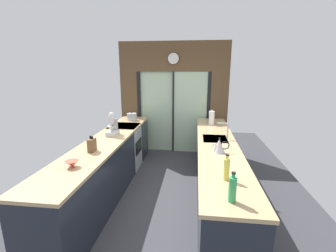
{
  "coord_description": "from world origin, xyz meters",
  "views": [
    {
      "loc": [
        0.55,
        -3.24,
        2.05
      ],
      "look_at": [
        0.08,
        0.67,
        1.08
      ],
      "focal_mm": 24.62,
      "sensor_mm": 36.0,
      "label": 1
    }
  ],
  "objects": [
    {
      "name": "ground_plane",
      "position": [
        0.0,
        0.6,
        -0.01
      ],
      "size": [
        5.04,
        7.6,
        0.02
      ],
      "primitive_type": "cube",
      "color": "#38383D"
    },
    {
      "name": "back_wall_unit",
      "position": [
        0.0,
        2.4,
        1.52
      ],
      "size": [
        2.64,
        0.12,
        2.7
      ],
      "color": "brown",
      "rests_on": "ground_plane"
    },
    {
      "name": "left_counter_run",
      "position": [
        -0.91,
        0.13,
        0.47
      ],
      "size": [
        0.62,
        3.8,
        0.92
      ],
      "color": "#1E232D",
      "rests_on": "ground_plane"
    },
    {
      "name": "right_counter_run",
      "position": [
        0.91,
        0.3,
        0.46
      ],
      "size": [
        0.62,
        3.8,
        0.92
      ],
      "color": "#1E232D",
      "rests_on": "ground_plane"
    },
    {
      "name": "sink_faucet",
      "position": [
        1.06,
        0.55,
        1.1
      ],
      "size": [
        0.19,
        0.02,
        0.28
      ],
      "color": "#B7BABC",
      "rests_on": "right_counter_run"
    },
    {
      "name": "oven_range",
      "position": [
        -0.91,
        1.25,
        0.46
      ],
      "size": [
        0.6,
        0.6,
        0.92
      ],
      "color": "#B7BABC",
      "rests_on": "ground_plane"
    },
    {
      "name": "mixing_bowl",
      "position": [
        -0.89,
        -0.84,
        0.96
      ],
      "size": [
        0.16,
        0.16,
        0.08
      ],
      "color": "#BC4C38",
      "rests_on": "left_counter_run"
    },
    {
      "name": "knife_block",
      "position": [
        -0.89,
        -0.3,
        1.02
      ],
      "size": [
        0.08,
        0.14,
        0.23
      ],
      "color": "brown",
      "rests_on": "left_counter_run"
    },
    {
      "name": "stand_mixer",
      "position": [
        -0.89,
        0.54,
        1.08
      ],
      "size": [
        0.17,
        0.27,
        0.42
      ],
      "color": "#B7BABC",
      "rests_on": "left_counter_run"
    },
    {
      "name": "stock_pot",
      "position": [
        -0.89,
        1.77,
        1.0
      ],
      "size": [
        0.22,
        0.22,
        0.19
      ],
      "color": "#B7BABC",
      "rests_on": "left_counter_run"
    },
    {
      "name": "kettle",
      "position": [
        0.89,
        -0.12,
        1.02
      ],
      "size": [
        0.26,
        0.17,
        0.22
      ],
      "color": "#B7BABC",
      "rests_on": "right_counter_run"
    },
    {
      "name": "soap_bottle_near",
      "position": [
        0.89,
        -1.37,
        1.04
      ],
      "size": [
        0.07,
        0.07,
        0.28
      ],
      "color": "#339E56",
      "rests_on": "right_counter_run"
    },
    {
      "name": "soap_bottle_far",
      "position": [
        0.89,
        -0.95,
        1.04
      ],
      "size": [
        0.06,
        0.06,
        0.28
      ],
      "color": "#D1CC4C",
      "rests_on": "right_counter_run"
    },
    {
      "name": "paper_towel_roll",
      "position": [
        0.89,
        1.58,
        1.06
      ],
      "size": [
        0.13,
        0.13,
        0.32
      ],
      "color": "#B7BABC",
      "rests_on": "right_counter_run"
    }
  ]
}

